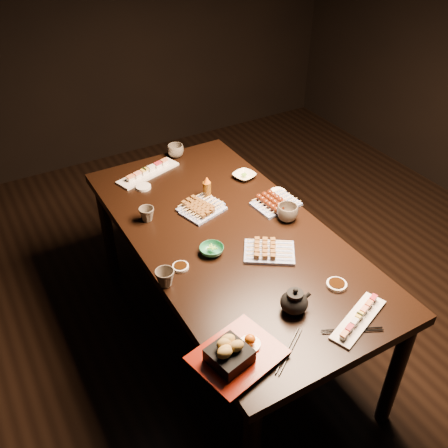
{
  "coord_description": "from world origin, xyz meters",
  "views": [
    {
      "loc": [
        -1.37,
        -1.57,
        2.25
      ],
      "look_at": [
        -0.37,
        0.16,
        0.77
      ],
      "focal_mm": 40.0,
      "sensor_mm": 36.0,
      "label": 1
    }
  ],
  "objects": [
    {
      "name": "sauce_dish_west",
      "position": [
        -0.69,
        -0.01,
        0.76
      ],
      "size": [
        0.1,
        0.1,
        0.01
      ],
      "primitive_type": "cylinder",
      "rotation": [
        0.0,
        0.0,
        -0.36
      ],
      "color": "white",
      "rests_on": "dining_table"
    },
    {
      "name": "condiment_bottle",
      "position": [
        -0.32,
        0.43,
        0.82
      ],
      "size": [
        0.05,
        0.05,
        0.14
      ],
      "primitive_type": "cylinder",
      "rotation": [
        0.0,
        0.0,
        -0.19
      ],
      "color": "#663A0D",
      "rests_on": "dining_table"
    },
    {
      "name": "sauce_dish_nw",
      "position": [
        -0.58,
        0.7,
        0.76
      ],
      "size": [
        0.1,
        0.1,
        0.01
      ],
      "primitive_type": "cylinder",
      "rotation": [
        0.0,
        0.0,
        -0.22
      ],
      "color": "white",
      "rests_on": "dining_table"
    },
    {
      "name": "teacup_mid_right",
      "position": [
        -0.06,
        0.05,
        0.79
      ],
      "size": [
        0.12,
        0.12,
        0.09
      ],
      "primitive_type": "imported",
      "rotation": [
        0.0,
        0.0,
        0.12
      ],
      "color": "brown",
      "rests_on": "dining_table"
    },
    {
      "name": "teapot",
      "position": [
        -0.41,
        -0.48,
        0.81
      ],
      "size": [
        0.14,
        0.14,
        0.12
      ],
      "primitive_type": null,
      "rotation": [
        0.0,
        0.0,
        -0.05
      ],
      "color": "black",
      "rests_on": "dining_table"
    },
    {
      "name": "dining_table",
      "position": [
        -0.37,
        0.11,
        0.38
      ],
      "size": [
        1.17,
        1.92,
        0.75
      ],
      "primitive_type": "cube",
      "rotation": [
        0.0,
        0.0,
        -0.16
      ],
      "color": "black",
      "rests_on": "ground"
    },
    {
      "name": "yakitori_plate_center",
      "position": [
        -0.4,
        0.33,
        0.78
      ],
      "size": [
        0.25,
        0.21,
        0.05
      ],
      "primitive_type": null,
      "rotation": [
        0.0,
        0.0,
        0.28
      ],
      "color": "#828EB6",
      "rests_on": "dining_table"
    },
    {
      "name": "teacup_near_left",
      "position": [
        -0.8,
        -0.08,
        0.79
      ],
      "size": [
        0.11,
        0.11,
        0.08
      ],
      "primitive_type": "imported",
      "rotation": [
        0.0,
        0.0,
        -0.43
      ],
      "color": "brown",
      "rests_on": "dining_table"
    },
    {
      "name": "tempura_tray",
      "position": [
        -0.73,
        -0.57,
        0.81
      ],
      "size": [
        0.36,
        0.32,
        0.12
      ],
      "primitive_type": null,
      "rotation": [
        0.0,
        0.0,
        0.23
      ],
      "color": "black",
      "rests_on": "dining_table"
    },
    {
      "name": "ground",
      "position": [
        0.0,
        0.0,
        0.0
      ],
      "size": [
        5.0,
        5.0,
        0.0
      ],
      "primitive_type": "plane",
      "color": "black",
      "rests_on": "ground"
    },
    {
      "name": "sauce_dish_east",
      "position": [
        0.04,
        0.28,
        0.76
      ],
      "size": [
        0.12,
        0.12,
        0.01
      ],
      "primitive_type": "cylinder",
      "rotation": [
        0.0,
        0.0,
        -0.58
      ],
      "color": "white",
      "rests_on": "dining_table"
    },
    {
      "name": "sushi_platter_far",
      "position": [
        -0.5,
        0.82,
        0.77
      ],
      "size": [
        0.41,
        0.22,
        0.05
      ],
      "primitive_type": null,
      "rotation": [
        0.0,
        0.0,
        3.45
      ],
      "color": "white",
      "rests_on": "dining_table"
    },
    {
      "name": "sushi_platter_near",
      "position": [
        -0.21,
        -0.65,
        0.77
      ],
      "size": [
        0.33,
        0.2,
        0.04
      ],
      "primitive_type": null,
      "rotation": [
        0.0,
        0.0,
        0.36
      ],
      "color": "white",
      "rests_on": "dining_table"
    },
    {
      "name": "chopsticks_near",
      "position": [
        -0.55,
        -0.64,
        0.75
      ],
      "size": [
        0.21,
        0.15,
        0.01
      ],
      "primitive_type": null,
      "rotation": [
        0.0,
        0.0,
        0.58
      ],
      "color": "black",
      "rests_on": "dining_table"
    },
    {
      "name": "edamame_bowl_cream",
      "position": [
        -0.03,
        0.51,
        0.76
      ],
      "size": [
        0.15,
        0.15,
        0.03
      ],
      "primitive_type": "imported",
      "rotation": [
        0.0,
        0.0,
        0.27
      ],
      "color": "#F7EFCA",
      "rests_on": "dining_table"
    },
    {
      "name": "tsukune_plate",
      "position": [
        -0.03,
        0.19,
        0.78
      ],
      "size": [
        0.24,
        0.19,
        0.06
      ],
      "primitive_type": null,
      "rotation": [
        0.0,
        0.0,
        0.08
      ],
      "color": "#828EB6",
      "rests_on": "dining_table"
    },
    {
      "name": "edamame_bowl_green",
      "position": [
        -0.52,
        0.01,
        0.77
      ],
      "size": [
        0.15,
        0.15,
        0.04
      ],
      "primitive_type": "imported",
      "rotation": [
        0.0,
        0.0,
        -0.5
      ],
      "color": "#27774F",
      "rests_on": "dining_table"
    },
    {
      "name": "teacup_far_left",
      "position": [
        -0.68,
        0.4,
        0.79
      ],
      "size": [
        0.11,
        0.11,
        0.07
      ],
      "primitive_type": "imported",
      "rotation": [
        0.0,
        0.0,
        -0.5
      ],
      "color": "brown",
      "rests_on": "dining_table"
    },
    {
      "name": "sauce_dish_se",
      "position": [
        -0.16,
        -0.45,
        0.76
      ],
      "size": [
        0.12,
        0.12,
        0.02
      ],
      "primitive_type": "cylinder",
      "rotation": [
        0.0,
        0.0,
        -0.43
      ],
      "color": "white",
      "rests_on": "dining_table"
    },
    {
      "name": "chopsticks_se",
      "position": [
        -0.27,
        -0.68,
        0.75
      ],
      "size": [
        0.23,
        0.13,
        0.01
      ],
      "primitive_type": null,
      "rotation": [
        0.0,
        0.0,
        -0.46
      ],
      "color": "black",
      "rests_on": "dining_table"
    },
    {
      "name": "yakitori_plate_left",
      "position": [
        -0.39,
        0.36,
        0.78
      ],
      "size": [
        0.25,
        0.22,
        0.06
      ],
      "primitive_type": null,
      "rotation": [
        0.0,
        0.0,
        0.3
      ],
      "color": "#828EB6",
      "rests_on": "dining_table"
    },
    {
      "name": "yakitori_plate_right",
      "position": [
        -0.29,
        -0.13,
        0.78
      ],
      "size": [
        0.29,
        0.27,
        0.06
      ],
      "primitive_type": null,
      "rotation": [
        0.0,
        0.0,
        -0.59
      ],
      "color": "#828EB6",
      "rests_on": "dining_table"
    },
    {
      "name": "teacup_far_right",
      "position": [
        -0.27,
        0.94,
        0.79
      ],
      "size": [
        0.11,
        0.11,
        0.08
      ],
      "primitive_type": "imported",
      "rotation": [
        0.0,
        0.0,
        -0.13
      ],
      "color": "brown",
      "rests_on": "dining_table"
    }
  ]
}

